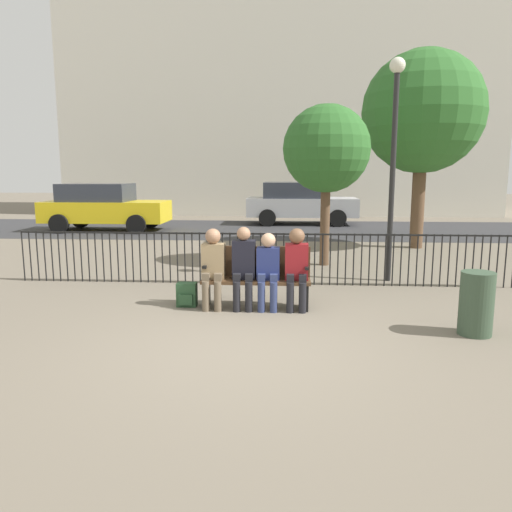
{
  "coord_description": "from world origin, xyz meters",
  "views": [
    {
      "loc": [
        0.48,
        -5.6,
        2.06
      ],
      "look_at": [
        0.0,
        1.72,
        0.8
      ],
      "focal_mm": 35.0,
      "sensor_mm": 36.0,
      "label": 1
    }
  ],
  "objects_px": {
    "seated_person_3": "(297,264)",
    "tree_1": "(327,150)",
    "backpack": "(187,295)",
    "lamp_post": "(394,138)",
    "seated_person_2": "(268,267)",
    "seated_person_0": "(213,263)",
    "trash_bin": "(476,304)",
    "parked_car_0": "(104,206)",
    "parked_car_1": "(300,202)",
    "tree_0": "(423,113)",
    "park_bench": "(256,275)",
    "seated_person_1": "(244,264)"
  },
  "relations": [
    {
      "from": "parked_car_1",
      "to": "seated_person_3",
      "type": "bearing_deg",
      "value": -91.4
    },
    {
      "from": "park_bench",
      "to": "seated_person_2",
      "type": "relative_size",
      "value": 1.42
    },
    {
      "from": "trash_bin",
      "to": "tree_0",
      "type": "bearing_deg",
      "value": 81.74
    },
    {
      "from": "lamp_post",
      "to": "backpack",
      "type": "bearing_deg",
      "value": -149.24
    },
    {
      "from": "park_bench",
      "to": "trash_bin",
      "type": "height_order",
      "value": "park_bench"
    },
    {
      "from": "park_bench",
      "to": "backpack",
      "type": "height_order",
      "value": "park_bench"
    },
    {
      "from": "tree_1",
      "to": "trash_bin",
      "type": "relative_size",
      "value": 4.26
    },
    {
      "from": "seated_person_1",
      "to": "lamp_post",
      "type": "distance_m",
      "value": 3.84
    },
    {
      "from": "seated_person_3",
      "to": "tree_1",
      "type": "xyz_separation_m",
      "value": [
        0.67,
        3.64,
        1.8
      ]
    },
    {
      "from": "seated_person_2",
      "to": "seated_person_1",
      "type": "bearing_deg",
      "value": 179.23
    },
    {
      "from": "seated_person_1",
      "to": "backpack",
      "type": "bearing_deg",
      "value": 175.53
    },
    {
      "from": "seated_person_0",
      "to": "backpack",
      "type": "distance_m",
      "value": 0.66
    },
    {
      "from": "lamp_post",
      "to": "parked_car_1",
      "type": "bearing_deg",
      "value": 98.36
    },
    {
      "from": "park_bench",
      "to": "tree_0",
      "type": "height_order",
      "value": "tree_0"
    },
    {
      "from": "tree_0",
      "to": "trash_bin",
      "type": "bearing_deg",
      "value": -98.26
    },
    {
      "from": "seated_person_1",
      "to": "seated_person_2",
      "type": "relative_size",
      "value": 1.08
    },
    {
      "from": "seated_person_1",
      "to": "tree_0",
      "type": "xyz_separation_m",
      "value": [
        4.1,
        6.31,
        2.84
      ]
    },
    {
      "from": "seated_person_3",
      "to": "seated_person_2",
      "type": "bearing_deg",
      "value": -179.42
    },
    {
      "from": "seated_person_1",
      "to": "tree_1",
      "type": "distance_m",
      "value": 4.32
    },
    {
      "from": "tree_0",
      "to": "backpack",
      "type": "bearing_deg",
      "value": -128.61
    },
    {
      "from": "seated_person_0",
      "to": "parked_car_1",
      "type": "distance_m",
      "value": 12.22
    },
    {
      "from": "seated_person_1",
      "to": "tree_0",
      "type": "distance_m",
      "value": 8.05
    },
    {
      "from": "tree_0",
      "to": "trash_bin",
      "type": "xyz_separation_m",
      "value": [
        -1.06,
        -7.33,
        -3.13
      ]
    },
    {
      "from": "seated_person_0",
      "to": "trash_bin",
      "type": "distance_m",
      "value": 3.65
    },
    {
      "from": "seated_person_3",
      "to": "tree_1",
      "type": "bearing_deg",
      "value": 79.61
    },
    {
      "from": "seated_person_3",
      "to": "parked_car_1",
      "type": "xyz_separation_m",
      "value": [
        0.3,
        12.12,
        0.15
      ]
    },
    {
      "from": "seated_person_2",
      "to": "parked_car_0",
      "type": "bearing_deg",
      "value": 122.43
    },
    {
      "from": "seated_person_0",
      "to": "parked_car_0",
      "type": "distance_m",
      "value": 10.9
    },
    {
      "from": "tree_0",
      "to": "lamp_post",
      "type": "height_order",
      "value": "tree_0"
    },
    {
      "from": "seated_person_0",
      "to": "trash_bin",
      "type": "xyz_separation_m",
      "value": [
        3.5,
        -1.01,
        -0.28
      ]
    },
    {
      "from": "backpack",
      "to": "lamp_post",
      "type": "bearing_deg",
      "value": 30.76
    },
    {
      "from": "seated_person_2",
      "to": "seated_person_3",
      "type": "height_order",
      "value": "seated_person_3"
    },
    {
      "from": "seated_person_1",
      "to": "tree_0",
      "type": "relative_size",
      "value": 0.24
    },
    {
      "from": "seated_person_1",
      "to": "parked_car_0",
      "type": "height_order",
      "value": "parked_car_0"
    },
    {
      "from": "seated_person_2",
      "to": "seated_person_3",
      "type": "xyz_separation_m",
      "value": [
        0.42,
        0.0,
        0.04
      ]
    },
    {
      "from": "parked_car_1",
      "to": "seated_person_2",
      "type": "bearing_deg",
      "value": -93.39
    },
    {
      "from": "tree_0",
      "to": "parked_car_0",
      "type": "distance_m",
      "value": 10.68
    },
    {
      "from": "parked_car_0",
      "to": "park_bench",
      "type": "bearing_deg",
      "value": -58.01
    },
    {
      "from": "tree_1",
      "to": "seated_person_1",
      "type": "bearing_deg",
      "value": -111.78
    },
    {
      "from": "seated_person_0",
      "to": "parked_car_1",
      "type": "height_order",
      "value": "parked_car_1"
    },
    {
      "from": "seated_person_3",
      "to": "backpack",
      "type": "relative_size",
      "value": 3.33
    },
    {
      "from": "seated_person_3",
      "to": "tree_1",
      "type": "relative_size",
      "value": 0.35
    },
    {
      "from": "seated_person_0",
      "to": "seated_person_1",
      "type": "distance_m",
      "value": 0.46
    },
    {
      "from": "park_bench",
      "to": "tree_1",
      "type": "xyz_separation_m",
      "value": [
        1.27,
        3.52,
        2.01
      ]
    },
    {
      "from": "seated_person_2",
      "to": "parked_car_0",
      "type": "relative_size",
      "value": 0.27
    },
    {
      "from": "tree_0",
      "to": "parked_car_0",
      "type": "xyz_separation_m",
      "value": [
        -9.81,
        3.24,
        -2.69
      ]
    },
    {
      "from": "parked_car_0",
      "to": "parked_car_1",
      "type": "height_order",
      "value": "same"
    },
    {
      "from": "seated_person_3",
      "to": "tree_1",
      "type": "distance_m",
      "value": 4.12
    },
    {
      "from": "seated_person_1",
      "to": "tree_1",
      "type": "xyz_separation_m",
      "value": [
        1.46,
        3.64,
        1.81
      ]
    },
    {
      "from": "parked_car_0",
      "to": "parked_car_1",
      "type": "xyz_separation_m",
      "value": [
        6.79,
        2.56,
        0.0
      ]
    }
  ]
}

